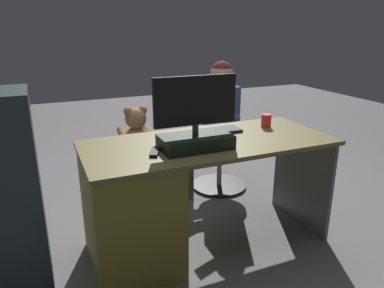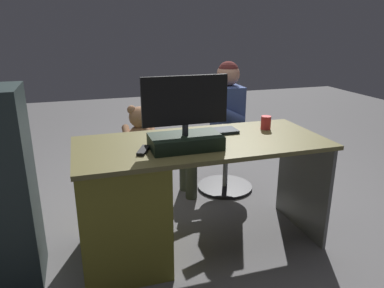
# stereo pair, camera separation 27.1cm
# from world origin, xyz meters

# --- Properties ---
(ground_plane) EXTENTS (10.00, 10.00, 0.00)m
(ground_plane) POSITION_xyz_m (0.00, 0.00, 0.00)
(ground_plane) COLOR #5E5D5E
(desk) EXTENTS (1.55, 0.68, 0.73)m
(desk) POSITION_xyz_m (0.41, 0.34, 0.39)
(desk) COLOR brown
(desk) RESTS_ON ground_plane
(monitor) EXTENTS (0.50, 0.23, 0.42)m
(monitor) POSITION_xyz_m (0.14, 0.44, 0.85)
(monitor) COLOR black
(monitor) RESTS_ON desk
(keyboard) EXTENTS (0.42, 0.14, 0.02)m
(keyboard) POSITION_xyz_m (-0.08, 0.20, 0.74)
(keyboard) COLOR black
(keyboard) RESTS_ON desk
(computer_mouse) EXTENTS (0.06, 0.10, 0.04)m
(computer_mouse) POSITION_xyz_m (0.23, 0.20, 0.75)
(computer_mouse) COLOR #211F2E
(computer_mouse) RESTS_ON desk
(cup) EXTENTS (0.07, 0.07, 0.09)m
(cup) POSITION_xyz_m (-0.50, 0.21, 0.78)
(cup) COLOR red
(cup) RESTS_ON desk
(tv_remote) EXTENTS (0.10, 0.16, 0.02)m
(tv_remote) POSITION_xyz_m (0.38, 0.43, 0.74)
(tv_remote) COLOR black
(tv_remote) RESTS_ON desk
(office_chair_teddy) EXTENTS (0.50, 0.50, 0.45)m
(office_chair_teddy) POSITION_xyz_m (0.26, -0.42, 0.24)
(office_chair_teddy) COLOR black
(office_chair_teddy) RESTS_ON ground_plane
(teddy_bear) EXTENTS (0.26, 0.27, 0.38)m
(teddy_bear) POSITION_xyz_m (0.26, -0.43, 0.61)
(teddy_bear) COLOR #9B6C4C
(teddy_bear) RESTS_ON office_chair_teddy
(visitor_chair) EXTENTS (0.49, 0.49, 0.45)m
(visitor_chair) POSITION_xyz_m (-0.49, -0.44, 0.25)
(visitor_chair) COLOR black
(visitor_chair) RESTS_ON ground_plane
(person) EXTENTS (0.51, 0.48, 1.13)m
(person) POSITION_xyz_m (-0.41, -0.44, 0.67)
(person) COLOR #3E5089
(person) RESTS_ON ground_plane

